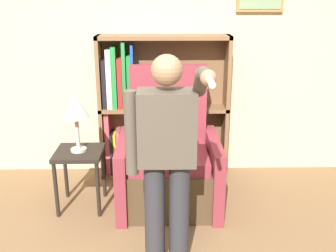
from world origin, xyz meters
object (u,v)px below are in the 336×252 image
(armchair, at_px, (169,163))
(table_lamp, at_px, (75,108))
(bookcase, at_px, (146,109))
(side_table, at_px, (80,161))
(person_standing, at_px, (167,153))

(armchair, distance_m, table_lamp, 1.02)
(bookcase, relative_size, side_table, 2.71)
(armchair, xyz_separation_m, side_table, (-0.83, -0.09, 0.07))
(side_table, height_order, table_lamp, table_lamp)
(person_standing, height_order, table_lamp, person_standing)
(table_lamp, bearing_deg, side_table, -45.00)
(bookcase, relative_size, person_standing, 0.98)
(table_lamp, bearing_deg, person_standing, -46.57)
(bookcase, relative_size, armchair, 1.20)
(person_standing, height_order, side_table, person_standing)
(bookcase, distance_m, armchair, 0.76)
(person_standing, xyz_separation_m, side_table, (-0.80, 0.85, -0.43))
(armchair, height_order, side_table, armchair)
(armchair, relative_size, side_table, 2.27)
(bookcase, bearing_deg, armchair, -69.87)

